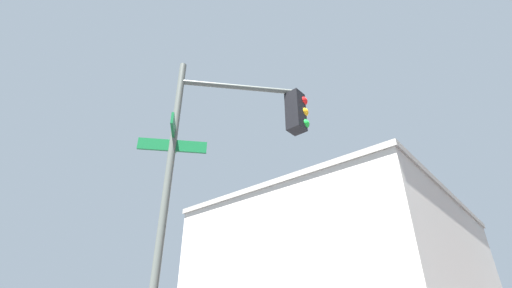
% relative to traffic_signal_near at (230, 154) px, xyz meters
% --- Properties ---
extents(traffic_signal_near, '(1.95, 2.22, 5.99)m').
position_rel_traffic_signal_near_xyz_m(traffic_signal_near, '(0.00, 0.00, 0.00)').
color(traffic_signal_near, '#474C47').
rests_on(traffic_signal_near, ground_plane).
extents(building_stucco, '(18.41, 21.83, 11.22)m').
position_rel_traffic_signal_near_xyz_m(building_stucco, '(-10.66, 24.98, 1.42)').
color(building_stucco, '#BCB7AD').
rests_on(building_stucco, ground_plane).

